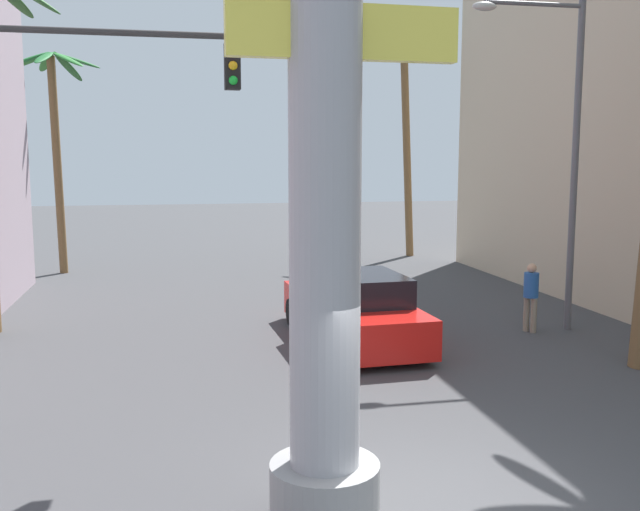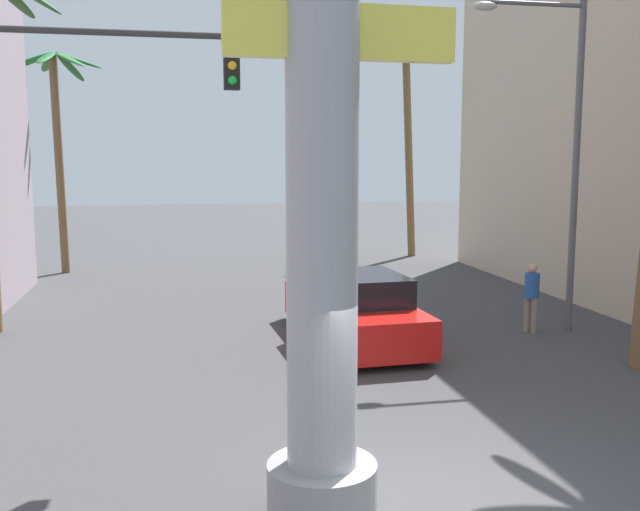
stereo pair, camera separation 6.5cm
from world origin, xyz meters
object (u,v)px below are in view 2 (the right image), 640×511
(palm_tree_far_left, at_px, (57,119))
(pedestrian_mid_right, at_px, (532,292))
(neon_sign_pole, at_px, (323,107))
(car_lead, at_px, (354,310))
(street_lamp, at_px, (561,135))
(traffic_light_mast, at_px, (40,145))
(palm_tree_far_right, at_px, (408,111))

(palm_tree_far_left, distance_m, pedestrian_mid_right, 17.11)
(neon_sign_pole, relative_size, car_lead, 1.94)
(street_lamp, bearing_deg, palm_tree_far_left, 138.24)
(neon_sign_pole, bearing_deg, traffic_light_mast, 131.14)
(pedestrian_mid_right, bearing_deg, palm_tree_far_right, 84.23)
(traffic_light_mast, height_order, palm_tree_far_right, palm_tree_far_right)
(palm_tree_far_left, xyz_separation_m, pedestrian_mid_right, (12.02, -11.34, -4.43))
(neon_sign_pole, distance_m, pedestrian_mid_right, 10.72)
(neon_sign_pole, distance_m, palm_tree_far_right, 22.36)
(traffic_light_mast, height_order, pedestrian_mid_right, traffic_light_mast)
(street_lamp, distance_m, palm_tree_far_left, 16.94)
(neon_sign_pole, relative_size, pedestrian_mid_right, 6.28)
(traffic_light_mast, distance_m, pedestrian_mid_right, 11.19)
(street_lamp, xyz_separation_m, palm_tree_far_right, (0.73, 13.14, 1.38))
(traffic_light_mast, relative_size, pedestrian_mid_right, 3.68)
(car_lead, height_order, palm_tree_far_right, palm_tree_far_right)
(palm_tree_far_right, bearing_deg, palm_tree_far_left, -172.03)
(palm_tree_far_left, bearing_deg, car_lead, -55.62)
(palm_tree_far_left, height_order, palm_tree_far_right, palm_tree_far_right)
(neon_sign_pole, bearing_deg, car_lead, 73.30)
(traffic_light_mast, distance_m, palm_tree_far_right, 20.44)
(traffic_light_mast, relative_size, palm_tree_far_right, 0.67)
(traffic_light_mast, height_order, palm_tree_far_left, palm_tree_far_left)
(neon_sign_pole, bearing_deg, pedestrian_mid_right, 49.32)
(neon_sign_pole, bearing_deg, palm_tree_far_right, 69.23)
(traffic_light_mast, bearing_deg, neon_sign_pole, -48.86)
(neon_sign_pole, relative_size, traffic_light_mast, 1.71)
(car_lead, bearing_deg, street_lamp, 0.57)
(car_lead, distance_m, pedestrian_mid_right, 4.28)
(traffic_light_mast, xyz_separation_m, pedestrian_mid_right, (10.04, 3.68, -3.29))
(car_lead, height_order, pedestrian_mid_right, pedestrian_mid_right)
(car_lead, bearing_deg, palm_tree_far_left, 124.38)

